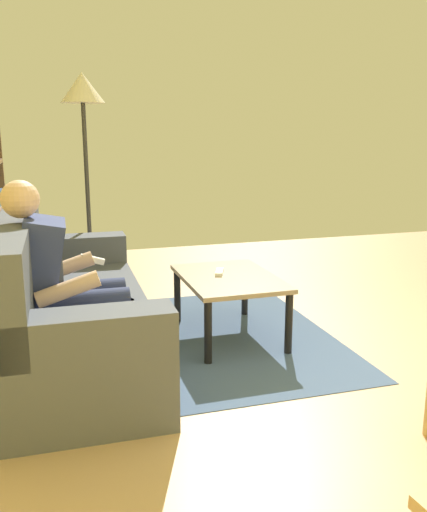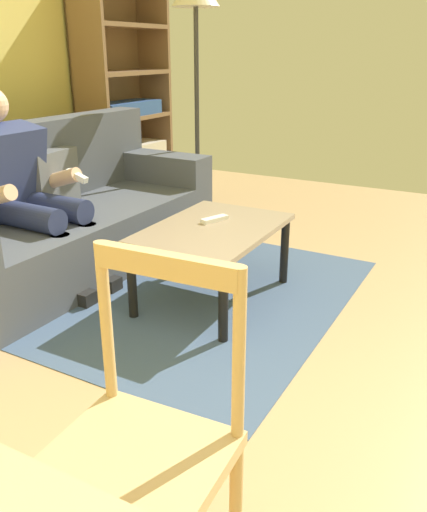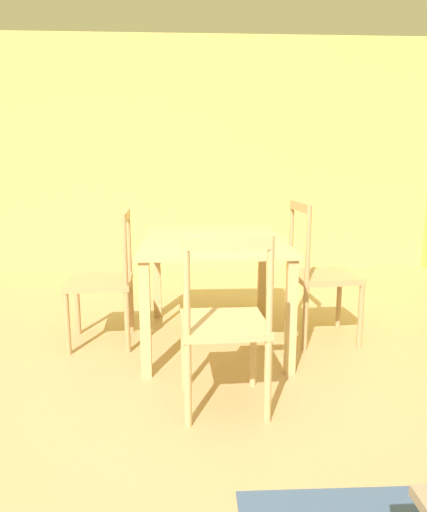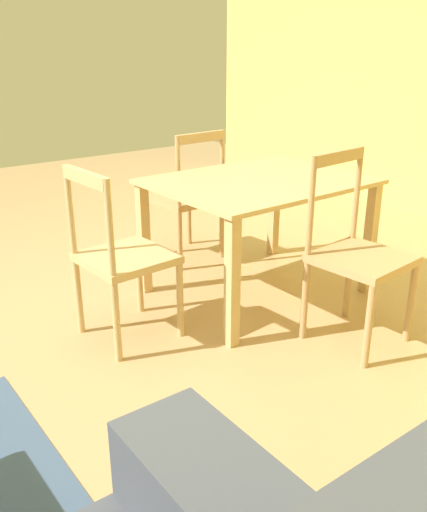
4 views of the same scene
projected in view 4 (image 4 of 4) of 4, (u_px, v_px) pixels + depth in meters
ground_plane at (64, 335)px, 2.91m from camera, size 9.00×9.00×0.00m
dining_table at (258, 197)px, 3.22m from camera, size 1.19×0.94×0.71m
dining_chair_near_wall at (357, 255)px, 2.72m from camera, size 0.45×0.45×0.96m
dining_chair_facing_couch at (121, 258)px, 2.74m from camera, size 0.44×0.44×0.91m
dining_chair_by_doorway at (187, 198)px, 3.82m from camera, size 0.44×0.44×0.91m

